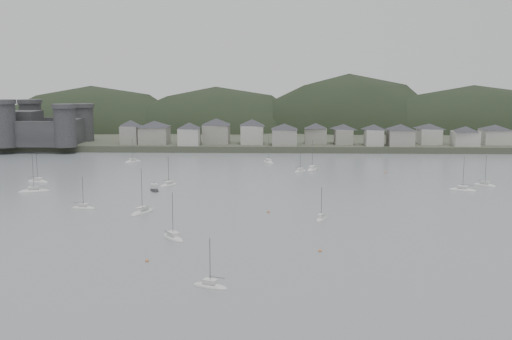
{
  "coord_description": "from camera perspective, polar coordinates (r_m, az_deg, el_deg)",
  "views": [
    {
      "loc": [
        7.01,
        -121.21,
        34.86
      ],
      "look_at": [
        0.0,
        75.0,
        6.0
      ],
      "focal_mm": 44.03,
      "sensor_mm": 36.0,
      "label": 1
    }
  ],
  "objects": [
    {
      "name": "castle",
      "position": [
        327.59,
        -20.82,
        3.63
      ],
      "size": [
        66.0,
        43.0,
        20.0
      ],
      "color": "#303032",
      "rests_on": "far_shore_land"
    },
    {
      "name": "sailboat_lead",
      "position": [
        206.19,
        18.27,
        -1.75
      ],
      "size": [
        8.89,
        5.85,
        11.63
      ],
      "rotation": [
        0.0,
        0.0,
        4.31
      ],
      "color": "silver",
      "rests_on": "ground"
    },
    {
      "name": "moored_fleet",
      "position": [
        190.36,
        -2.75,
        -2.15
      ],
      "size": [
        266.18,
        166.03,
        12.78
      ],
      "color": "silver",
      "rests_on": "ground"
    },
    {
      "name": "motor_launch_far",
      "position": [
        198.4,
        -9.22,
        -1.78
      ],
      "size": [
        4.78,
        7.22,
        3.65
      ],
      "rotation": [
        0.0,
        0.0,
        3.52
      ],
      "color": "black",
      "rests_on": "ground"
    },
    {
      "name": "waterfront_town",
      "position": [
        308.77,
        10.17,
        3.36
      ],
      "size": [
        451.48,
        28.46,
        12.92
      ],
      "color": "gray",
      "rests_on": "far_shore_land"
    },
    {
      "name": "forested_ridge",
      "position": [
        393.33,
        1.72,
        1.62
      ],
      "size": [
        851.55,
        103.94,
        102.57
      ],
      "color": "black",
      "rests_on": "ground"
    },
    {
      "name": "ground",
      "position": [
        126.32,
        -1.23,
        -7.66
      ],
      "size": [
        900.0,
        900.0,
        0.0
      ],
      "primitive_type": "plane",
      "color": "slate",
      "rests_on": "ground"
    },
    {
      "name": "mooring_buoys",
      "position": [
        165.19,
        3.81,
        -3.79
      ],
      "size": [
        181.03,
        116.49,
        0.7
      ],
      "color": "#CB7543",
      "rests_on": "ground"
    },
    {
      "name": "far_shore_land",
      "position": [
        417.6,
        1.08,
        3.78
      ],
      "size": [
        900.0,
        250.0,
        3.0
      ],
      "primitive_type": "cube",
      "color": "#383D2D",
      "rests_on": "ground"
    }
  ]
}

